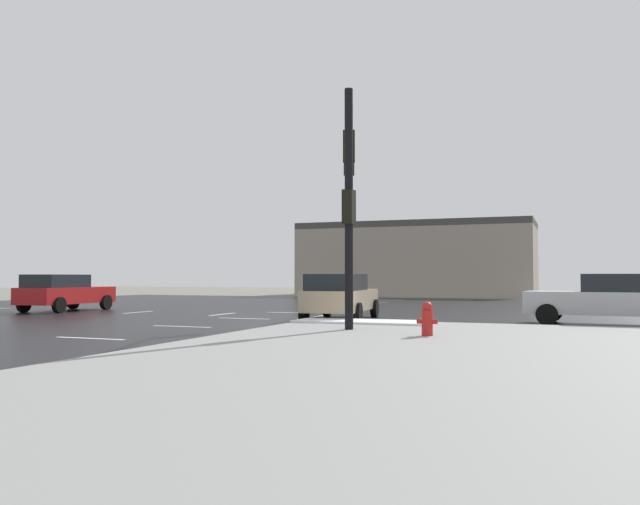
# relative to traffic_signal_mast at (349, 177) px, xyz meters

# --- Properties ---
(ground_plane) EXTENTS (120.00, 120.00, 0.00)m
(ground_plane) POSITION_rel_traffic_signal_mast_xyz_m (-4.99, 5.14, -4.37)
(ground_plane) COLOR slate
(road_asphalt) EXTENTS (44.00, 44.00, 0.02)m
(road_asphalt) POSITION_rel_traffic_signal_mast_xyz_m (-4.99, 5.14, -4.36)
(road_asphalt) COLOR black
(road_asphalt) RESTS_ON ground_plane
(snow_strip_curbside) EXTENTS (4.00, 1.60, 0.06)m
(snow_strip_curbside) POSITION_rel_traffic_signal_mast_xyz_m (0.01, 1.14, -4.20)
(snow_strip_curbside) COLOR white
(snow_strip_curbside) RESTS_ON sidewalk_corner
(lane_markings) EXTENTS (36.15, 36.15, 0.01)m
(lane_markings) POSITION_rel_traffic_signal_mast_xyz_m (-3.78, 3.76, -4.34)
(lane_markings) COLOR silver
(lane_markings) RESTS_ON road_asphalt
(traffic_signal_mast) EXTENTS (1.98, 5.56, 6.33)m
(traffic_signal_mast) POSITION_rel_traffic_signal_mast_xyz_m (0.00, 0.00, 0.00)
(traffic_signal_mast) COLOR black
(traffic_signal_mast) RESTS_ON sidewalk_corner
(fire_hydrant) EXTENTS (0.48, 0.26, 0.79)m
(fire_hydrant) POSITION_rel_traffic_signal_mast_xyz_m (2.76, -2.53, -3.83)
(fire_hydrant) COLOR red
(fire_hydrant) RESTS_ON sidewalk_corner
(strip_building_background) EXTENTS (18.10, 8.00, 5.77)m
(strip_building_background) POSITION_rel_traffic_signal_mast_xyz_m (-5.57, 34.24, -1.48)
(strip_building_background) COLOR gray
(strip_building_background) RESTS_ON ground_plane
(sedan_silver) EXTENTS (4.62, 2.23, 1.58)m
(sedan_silver) POSITION_rel_traffic_signal_mast_xyz_m (6.96, 4.36, -3.51)
(sedan_silver) COLOR #B7BABF
(sedan_silver) RESTS_ON road_asphalt
(sedan_red) EXTENTS (2.18, 4.60, 1.58)m
(sedan_red) POSITION_rel_traffic_signal_mast_xyz_m (-14.62, 4.84, -3.51)
(sedan_red) COLOR #B21919
(sedan_red) RESTS_ON road_asphalt
(sedan_tan) EXTENTS (2.40, 4.67, 1.58)m
(sedan_tan) POSITION_rel_traffic_signal_mast_xyz_m (-1.56, 3.69, -3.51)
(sedan_tan) COLOR tan
(sedan_tan) RESTS_ON road_asphalt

